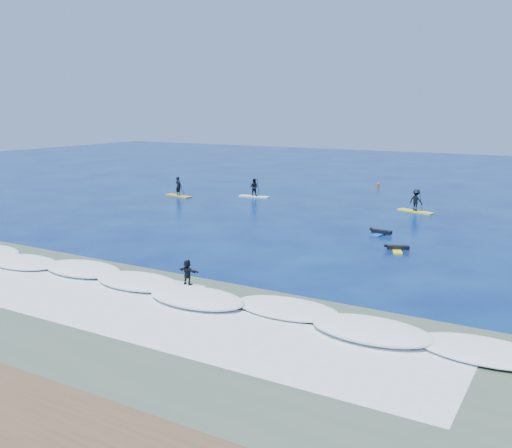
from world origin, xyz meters
The scene contains 11 objects.
ground centered at (0.00, 0.00, 0.00)m, with size 160.00×160.00×0.00m, color #030F45.
shallow_water centered at (0.00, -14.00, 0.01)m, with size 90.00×13.00×0.01m, color #3D5440.
breaking_wave centered at (0.00, -10.00, 0.00)m, with size 40.00×6.00×0.30m, color white.
whitewater centered at (0.00, -13.00, 0.00)m, with size 34.00×5.00×0.02m, color silver.
sup_paddler_left centered at (-14.72, 13.42, 0.70)m, with size 3.27×1.47×2.23m.
sup_paddler_center centered at (-8.16, 16.79, 0.77)m, with size 3.02×1.12×2.07m.
sup_paddler_right centered at (7.49, 16.65, 0.85)m, with size 3.19×1.71×2.18m.
prone_paddler_near centered at (9.97, 3.10, 0.14)m, with size 1.49×1.98×0.40m.
prone_paddler_far centered at (7.71, 6.91, 0.14)m, with size 1.60×2.05×0.42m.
wave_surfer centered at (3.55, -9.32, 0.76)m, with size 1.82×0.55×1.31m.
marker_buoy centered at (0.14, 29.04, 0.29)m, with size 0.28×0.28×0.67m.
Camera 1 is at (19.53, -30.18, 8.59)m, focal length 40.00 mm.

